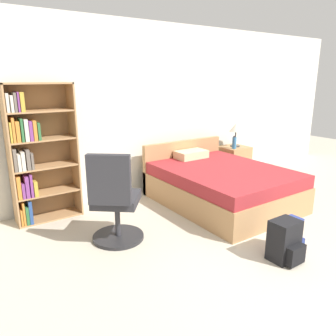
# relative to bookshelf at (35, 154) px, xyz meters

# --- Properties ---
(ground_plane) EXTENTS (14.00, 14.00, 0.00)m
(ground_plane) POSITION_rel_bookshelf_xyz_m (1.74, -2.96, -0.87)
(ground_plane) COLOR #BCB29E
(wall_back) EXTENTS (9.00, 0.06, 2.60)m
(wall_back) POSITION_rel_bookshelf_xyz_m (1.74, 0.27, 0.43)
(wall_back) COLOR silver
(wall_back) RESTS_ON ground_plane
(bookshelf) EXTENTS (0.81, 0.32, 1.73)m
(bookshelf) POSITION_rel_bookshelf_xyz_m (0.00, 0.00, 0.00)
(bookshelf) COLOR #AD7F51
(bookshelf) RESTS_ON ground_plane
(bed) EXTENTS (1.51, 1.96, 0.79)m
(bed) POSITION_rel_bookshelf_xyz_m (2.32, -0.86, -0.59)
(bed) COLOR #AD7F51
(bed) RESTS_ON ground_plane
(office_chair) EXTENTS (0.71, 0.72, 1.06)m
(office_chair) POSITION_rel_bookshelf_xyz_m (0.53, -1.12, -0.40)
(office_chair) COLOR #232326
(office_chair) RESTS_ON ground_plane
(nightstand) EXTENTS (0.48, 0.48, 0.58)m
(nightstand) POSITION_rel_bookshelf_xyz_m (3.42, -0.06, -0.58)
(nightstand) COLOR #AD7F51
(nightstand) RESTS_ON ground_plane
(table_lamp) EXTENTS (0.23, 0.23, 0.42)m
(table_lamp) POSITION_rel_bookshelf_xyz_m (3.44, -0.05, 0.03)
(table_lamp) COLOR #333333
(table_lamp) RESTS_ON nightstand
(water_bottle) EXTENTS (0.07, 0.07, 0.22)m
(water_bottle) POSITION_rel_bookshelf_xyz_m (3.29, -0.18, -0.19)
(water_bottle) COLOR teal
(water_bottle) RESTS_ON nightstand
(backpack_black) EXTENTS (0.29, 0.29, 0.42)m
(backpack_black) POSITION_rel_bookshelf_xyz_m (1.77, -2.41, -0.67)
(backpack_black) COLOR black
(backpack_black) RESTS_ON ground_plane
(backpack_blue) EXTENTS (0.32, 0.22, 0.38)m
(backpack_blue) POSITION_rel_bookshelf_xyz_m (1.90, -2.34, -0.69)
(backpack_blue) COLOR navy
(backpack_blue) RESTS_ON ground_plane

